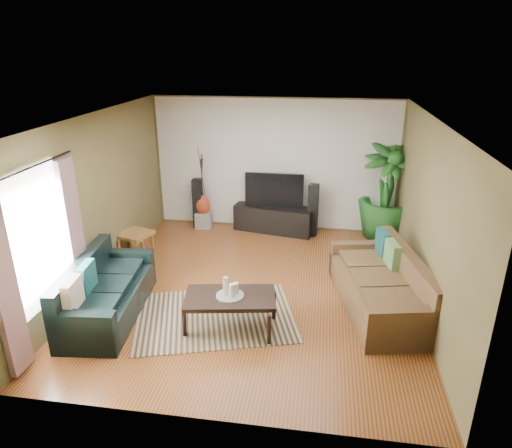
% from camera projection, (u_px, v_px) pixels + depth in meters
% --- Properties ---
extents(floor, '(5.50, 5.50, 0.00)m').
position_uv_depth(floor, '(254.00, 290.00, 7.29)').
color(floor, brown).
rests_on(floor, ground).
extents(ceiling, '(5.50, 5.50, 0.00)m').
position_uv_depth(ceiling, '(254.00, 118.00, 6.29)').
color(ceiling, white).
rests_on(ceiling, ground).
extents(wall_back, '(5.00, 0.00, 5.00)m').
position_uv_depth(wall_back, '(275.00, 165.00, 9.32)').
color(wall_back, brown).
rests_on(wall_back, ground).
extents(wall_front, '(5.00, 0.00, 5.00)m').
position_uv_depth(wall_front, '(209.00, 309.00, 4.26)').
color(wall_front, brown).
rests_on(wall_front, ground).
extents(wall_left, '(0.00, 5.50, 5.50)m').
position_uv_depth(wall_left, '(96.00, 202.00, 7.14)').
color(wall_left, brown).
rests_on(wall_left, ground).
extents(wall_right, '(0.00, 5.50, 5.50)m').
position_uv_depth(wall_right, '(429.00, 219.00, 6.44)').
color(wall_right, brown).
rests_on(wall_right, ground).
extents(backwall_panel, '(4.90, 0.00, 4.90)m').
position_uv_depth(backwall_panel, '(275.00, 165.00, 9.31)').
color(backwall_panel, white).
rests_on(backwall_panel, ground).
extents(window_pane, '(0.00, 1.80, 1.80)m').
position_uv_depth(window_pane, '(37.00, 240.00, 5.64)').
color(window_pane, white).
rests_on(window_pane, ground).
extents(curtain_near, '(0.08, 0.35, 2.20)m').
position_uv_depth(curtain_near, '(5.00, 287.00, 5.04)').
color(curtain_near, gray).
rests_on(curtain_near, ground).
extents(curtain_far, '(0.08, 0.35, 2.20)m').
position_uv_depth(curtain_far, '(75.00, 235.00, 6.42)').
color(curtain_far, gray).
rests_on(curtain_far, ground).
extents(curtain_rod, '(0.03, 1.90, 0.03)m').
position_uv_depth(curtain_rod, '(27.00, 169.00, 5.31)').
color(curtain_rod, black).
rests_on(curtain_rod, ground).
extents(sofa_left, '(1.05, 2.05, 0.85)m').
position_uv_depth(sofa_left, '(107.00, 289.00, 6.46)').
color(sofa_left, black).
rests_on(sofa_left, floor).
extents(sofa_right, '(1.44, 2.38, 0.85)m').
position_uv_depth(sofa_right, '(380.00, 282.00, 6.66)').
color(sofa_right, brown).
rests_on(sofa_right, floor).
extents(area_rug, '(2.58, 2.15, 0.01)m').
position_uv_depth(area_rug, '(215.00, 316.00, 6.56)').
color(area_rug, tan).
rests_on(area_rug, floor).
extents(coffee_table, '(1.31, 0.86, 0.50)m').
position_uv_depth(coffee_table, '(230.00, 312.00, 6.23)').
color(coffee_table, black).
rests_on(coffee_table, floor).
extents(candle_tray, '(0.38, 0.38, 0.02)m').
position_uv_depth(candle_tray, '(230.00, 295.00, 6.13)').
color(candle_tray, '#979691').
rests_on(candle_tray, coffee_table).
extents(candle_tall, '(0.08, 0.08, 0.24)m').
position_uv_depth(candle_tall, '(226.00, 286.00, 6.12)').
color(candle_tall, beige).
rests_on(candle_tall, candle_tray).
extents(candle_mid, '(0.08, 0.08, 0.19)m').
position_uv_depth(candle_mid, '(232.00, 290.00, 6.05)').
color(candle_mid, white).
rests_on(candle_mid, candle_tray).
extents(candle_short, '(0.08, 0.08, 0.15)m').
position_uv_depth(candle_short, '(236.00, 288.00, 6.15)').
color(candle_short, beige).
rests_on(candle_short, candle_tray).
extents(tv_stand, '(1.69, 0.80, 0.54)m').
position_uv_depth(tv_stand, '(274.00, 219.00, 9.48)').
color(tv_stand, black).
rests_on(tv_stand, floor).
extents(television, '(1.19, 0.06, 0.70)m').
position_uv_depth(television, '(274.00, 190.00, 9.25)').
color(television, black).
rests_on(television, tv_stand).
extents(speaker_left, '(0.20, 0.22, 1.05)m').
position_uv_depth(speaker_left, '(198.00, 203.00, 9.61)').
color(speaker_left, black).
rests_on(speaker_left, floor).
extents(speaker_right, '(0.22, 0.24, 1.08)m').
position_uv_depth(speaker_right, '(313.00, 210.00, 9.17)').
color(speaker_right, black).
rests_on(speaker_right, floor).
extents(potted_plant, '(1.11, 1.11, 1.93)m').
position_uv_depth(potted_plant, '(387.00, 192.00, 8.92)').
color(potted_plant, '#1B511B').
rests_on(potted_plant, floor).
extents(plant_pot, '(0.36, 0.36, 0.28)m').
position_uv_depth(plant_pot, '(383.00, 231.00, 9.22)').
color(plant_pot, black).
rests_on(plant_pot, floor).
extents(pedestal, '(0.37, 0.37, 0.33)m').
position_uv_depth(pedestal, '(204.00, 219.00, 9.73)').
color(pedestal, gray).
rests_on(pedestal, floor).
extents(vase, '(0.31, 0.31, 0.43)m').
position_uv_depth(vase, '(203.00, 205.00, 9.61)').
color(vase, '#9B321C').
rests_on(vase, pedestal).
extents(side_table, '(0.65, 0.65, 0.55)m').
position_uv_depth(side_table, '(136.00, 247.00, 8.16)').
color(side_table, brown).
rests_on(side_table, floor).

